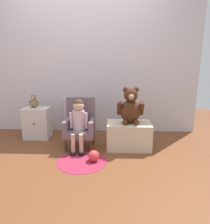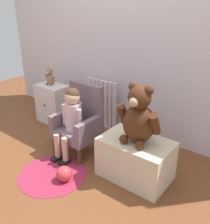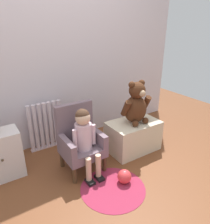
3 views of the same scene
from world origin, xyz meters
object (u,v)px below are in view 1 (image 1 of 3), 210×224
(small_teddy_bear, at_px, (34,102))
(toy_ball, at_px, (94,156))
(small_dresser, at_px, (37,123))
(large_teddy_bear, at_px, (130,107))
(radiator, at_px, (76,116))
(low_bench, at_px, (129,135))
(floor_rug, at_px, (82,161))
(child_armchair, at_px, (80,124))
(child_figure, at_px, (79,118))

(small_teddy_bear, xyz_separation_m, toy_ball, (1.02, -0.78, -0.52))
(small_dresser, xyz_separation_m, small_teddy_bear, (-0.03, 0.02, 0.34))
(large_teddy_bear, xyz_separation_m, small_teddy_bear, (-1.49, 0.36, -0.01))
(radiator, xyz_separation_m, small_dresser, (-0.58, -0.30, -0.05))
(small_teddy_bear, bearing_deg, low_bench, -13.26)
(low_bench, height_order, floor_rug, low_bench)
(child_armchair, height_order, floor_rug, child_armchair)
(large_teddy_bear, xyz_separation_m, floor_rug, (-0.62, -0.44, -0.59))
(low_bench, bearing_deg, child_figure, -174.34)
(child_armchair, relative_size, child_figure, 0.99)
(toy_ball, bearing_deg, child_figure, 123.39)
(child_armchair, bearing_deg, small_dresser, 159.15)
(low_bench, distance_m, floor_rug, 0.77)
(child_armchair, height_order, large_teddy_bear, large_teddy_bear)
(small_dresser, bearing_deg, child_figure, -28.01)
(low_bench, relative_size, large_teddy_bear, 1.21)
(small_teddy_bear, height_order, toy_ball, small_teddy_bear)
(large_teddy_bear, bearing_deg, child_armchair, 176.01)
(low_bench, height_order, large_teddy_bear, large_teddy_bear)
(child_figure, bearing_deg, radiator, 103.80)
(large_teddy_bear, xyz_separation_m, toy_ball, (-0.47, -0.43, -0.53))
(low_bench, height_order, toy_ball, low_bench)
(child_armchair, height_order, low_bench, child_armchair)
(child_armchair, distance_m, low_bench, 0.72)
(toy_ball, bearing_deg, small_teddy_bear, 142.52)
(small_dresser, height_order, low_bench, small_dresser)
(small_dresser, relative_size, large_teddy_bear, 0.98)
(child_figure, xyz_separation_m, small_teddy_bear, (-0.78, 0.42, 0.13))
(radiator, height_order, floor_rug, radiator)
(small_dresser, relative_size, floor_rug, 0.80)
(low_bench, height_order, small_teddy_bear, small_teddy_bear)
(small_dresser, height_order, toy_ball, small_dresser)
(low_bench, bearing_deg, floor_rug, -143.94)
(large_teddy_bear, height_order, small_teddy_bear, large_teddy_bear)
(small_dresser, xyz_separation_m, large_teddy_bear, (1.46, -0.34, 0.35))
(radiator, bearing_deg, low_bench, -35.73)
(small_teddy_bear, bearing_deg, floor_rug, -42.23)
(large_teddy_bear, distance_m, small_teddy_bear, 1.53)
(small_dresser, xyz_separation_m, child_armchair, (0.75, -0.29, 0.08))
(low_bench, distance_m, toy_ball, 0.64)
(large_teddy_bear, bearing_deg, child_figure, -174.93)
(radiator, xyz_separation_m, small_teddy_bear, (-0.61, -0.28, 0.29))
(child_armchair, bearing_deg, radiator, 106.34)
(radiator, bearing_deg, small_teddy_bear, -155.43)
(radiator, height_order, low_bench, radiator)
(small_dresser, bearing_deg, low_bench, -12.79)
(child_figure, height_order, toy_ball, child_figure)
(floor_rug, bearing_deg, small_teddy_bear, 137.77)
(small_teddy_bear, bearing_deg, child_figure, -28.22)
(radiator, distance_m, small_dresser, 0.65)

